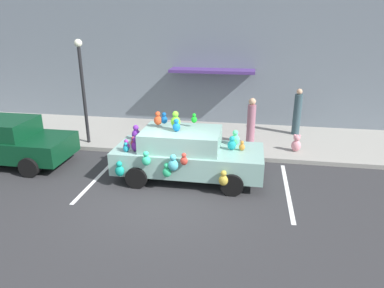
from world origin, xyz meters
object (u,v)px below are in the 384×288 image
(pedestrian_near_shopfront, at_px, (251,122))
(pedestrian_walking_past, at_px, (297,113))
(plush_covered_car, at_px, (186,154))
(parked_sedan_behind, at_px, (5,141))
(teddy_bear_on_sidewalk, at_px, (296,143))
(street_lamp_post, at_px, (82,81))

(pedestrian_near_shopfront, xyz_separation_m, pedestrian_walking_past, (1.83, 1.52, 0.04))
(plush_covered_car, bearing_deg, pedestrian_near_shopfront, 57.77)
(parked_sedan_behind, bearing_deg, teddy_bear_on_sidewalk, 13.61)
(street_lamp_post, bearing_deg, plush_covered_car, -27.14)
(teddy_bear_on_sidewalk, distance_m, street_lamp_post, 8.04)
(teddy_bear_on_sidewalk, bearing_deg, parked_sedan_behind, -166.39)
(parked_sedan_behind, relative_size, pedestrian_walking_past, 2.27)
(street_lamp_post, xyz_separation_m, pedestrian_near_shopfront, (6.13, 0.84, -1.50))
(street_lamp_post, bearing_deg, teddy_bear_on_sidewalk, 2.52)
(plush_covered_car, height_order, pedestrian_near_shopfront, plush_covered_car)
(teddy_bear_on_sidewalk, distance_m, pedestrian_near_shopfront, 1.80)
(plush_covered_car, height_order, street_lamp_post, street_lamp_post)
(street_lamp_post, relative_size, pedestrian_near_shopfront, 2.16)
(pedestrian_near_shopfront, distance_m, pedestrian_walking_past, 2.37)
(pedestrian_near_shopfront, bearing_deg, teddy_bear_on_sidewalk, -17.06)
(street_lamp_post, bearing_deg, pedestrian_walking_past, 16.51)
(plush_covered_car, bearing_deg, pedestrian_walking_past, 50.56)
(street_lamp_post, distance_m, pedestrian_walking_past, 8.43)
(pedestrian_near_shopfront, bearing_deg, plush_covered_car, -122.23)
(teddy_bear_on_sidewalk, relative_size, street_lamp_post, 0.17)
(pedestrian_walking_past, bearing_deg, teddy_bear_on_sidewalk, -95.50)
(plush_covered_car, height_order, parked_sedan_behind, plush_covered_car)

